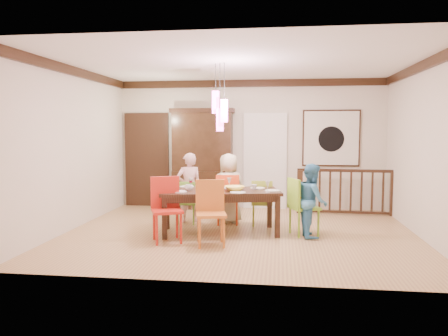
# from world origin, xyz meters

# --- Properties ---
(floor) EXTENTS (6.00, 6.00, 0.00)m
(floor) POSITION_xyz_m (0.00, 0.00, 0.00)
(floor) COLOR #A3784F
(floor) RESTS_ON ground
(ceiling) EXTENTS (6.00, 6.00, 0.00)m
(ceiling) POSITION_xyz_m (0.00, 0.00, 2.90)
(ceiling) COLOR white
(ceiling) RESTS_ON wall_back
(wall_back) EXTENTS (6.00, 0.00, 6.00)m
(wall_back) POSITION_xyz_m (0.00, 2.50, 1.45)
(wall_back) COLOR beige
(wall_back) RESTS_ON floor
(wall_left) EXTENTS (0.00, 5.00, 5.00)m
(wall_left) POSITION_xyz_m (-3.00, 0.00, 1.45)
(wall_left) COLOR beige
(wall_left) RESTS_ON floor
(wall_right) EXTENTS (0.00, 5.00, 5.00)m
(wall_right) POSITION_xyz_m (3.00, 0.00, 1.45)
(wall_right) COLOR beige
(wall_right) RESTS_ON floor
(crown_molding) EXTENTS (6.00, 5.00, 0.16)m
(crown_molding) POSITION_xyz_m (0.00, 0.00, 2.82)
(crown_molding) COLOR black
(crown_molding) RESTS_ON wall_back
(panel_door) EXTENTS (1.04, 0.07, 2.24)m
(panel_door) POSITION_xyz_m (-2.40, 2.45, 1.05)
(panel_door) COLOR black
(panel_door) RESTS_ON wall_back
(white_doorway) EXTENTS (0.97, 0.05, 2.22)m
(white_doorway) POSITION_xyz_m (0.35, 2.46, 1.05)
(white_doorway) COLOR silver
(white_doorway) RESTS_ON wall_back
(painting) EXTENTS (1.25, 0.06, 1.25)m
(painting) POSITION_xyz_m (1.80, 2.46, 1.60)
(painting) COLOR black
(painting) RESTS_ON wall_back
(pendant_cluster) EXTENTS (0.27, 0.21, 1.14)m
(pendant_cluster) POSITION_xyz_m (-0.33, -0.06, 2.11)
(pendant_cluster) COLOR #EF47AB
(pendant_cluster) RESTS_ON ceiling
(dining_table) EXTENTS (2.16, 1.30, 0.75)m
(dining_table) POSITION_xyz_m (-0.33, -0.06, 0.66)
(dining_table) COLOR black
(dining_table) RESTS_ON floor
(chair_far_left) EXTENTS (0.37, 0.37, 0.82)m
(chair_far_left) POSITION_xyz_m (-1.06, 0.65, 0.47)
(chair_far_left) COLOR #6CAA34
(chair_far_left) RESTS_ON floor
(chair_far_mid) EXTENTS (0.48, 0.48, 0.95)m
(chair_far_mid) POSITION_xyz_m (-0.30, 0.71, 0.55)
(chair_far_mid) COLOR #E24216
(chair_far_mid) RESTS_ON floor
(chair_far_right) EXTENTS (0.40, 0.40, 0.85)m
(chair_far_right) POSITION_xyz_m (0.35, 0.69, 0.49)
(chair_far_right) COLOR #8DA72A
(chair_far_right) RESTS_ON floor
(chair_near_left) EXTENTS (0.61, 0.61, 1.03)m
(chair_near_left) POSITION_xyz_m (-1.09, -0.74, 0.59)
(chair_near_left) COLOR red
(chair_near_left) RESTS_ON floor
(chair_near_mid) EXTENTS (0.54, 0.54, 1.00)m
(chair_near_mid) POSITION_xyz_m (-0.36, -0.88, 0.57)
(chair_near_mid) COLOR #BD6524
(chair_near_mid) RESTS_ON floor
(chair_end_right) EXTENTS (0.57, 0.57, 0.97)m
(chair_end_right) POSITION_xyz_m (1.10, 0.00, 0.55)
(chair_end_right) COLOR #7FBB2A
(chair_end_right) RESTS_ON floor
(china_hutch) EXTENTS (1.43, 0.46, 2.26)m
(china_hutch) POSITION_xyz_m (-1.06, 2.30, 1.13)
(china_hutch) COLOR black
(china_hutch) RESTS_ON floor
(balustrade) EXTENTS (2.03, 0.19, 0.96)m
(balustrade) POSITION_xyz_m (2.06, 1.95, 0.50)
(balustrade) COLOR black
(balustrade) RESTS_ON floor
(person_far_left) EXTENTS (0.58, 0.50, 1.34)m
(person_far_left) POSITION_xyz_m (-1.05, 0.78, 0.67)
(person_far_left) COLOR #F8BDC0
(person_far_left) RESTS_ON floor
(person_far_mid) EXTENTS (0.77, 0.67, 1.34)m
(person_far_mid) POSITION_xyz_m (-0.28, 0.77, 0.67)
(person_far_mid) COLOR beige
(person_far_mid) RESTS_ON floor
(person_end_right) EXTENTS (0.54, 0.65, 1.23)m
(person_end_right) POSITION_xyz_m (1.22, -0.11, 0.61)
(person_end_right) COLOR teal
(person_end_right) RESTS_ON floor
(serving_bowl) EXTENTS (0.42, 0.42, 0.08)m
(serving_bowl) POSITION_xyz_m (-0.08, -0.12, 0.79)
(serving_bowl) COLOR gold
(serving_bowl) RESTS_ON dining_table
(small_bowl) EXTENTS (0.22, 0.22, 0.07)m
(small_bowl) POSITION_xyz_m (-0.51, -0.07, 0.78)
(small_bowl) COLOR white
(small_bowl) RESTS_ON dining_table
(cup_left) EXTENTS (0.13, 0.13, 0.10)m
(cup_left) POSITION_xyz_m (-0.85, -0.20, 0.80)
(cup_left) COLOR silver
(cup_left) RESTS_ON dining_table
(cup_right) EXTENTS (0.10, 0.10, 0.09)m
(cup_right) POSITION_xyz_m (0.25, 0.07, 0.80)
(cup_right) COLOR silver
(cup_right) RESTS_ON dining_table
(plate_far_left) EXTENTS (0.26, 0.26, 0.01)m
(plate_far_left) POSITION_xyz_m (-0.99, 0.28, 0.76)
(plate_far_left) COLOR white
(plate_far_left) RESTS_ON dining_table
(plate_far_mid) EXTENTS (0.26, 0.26, 0.01)m
(plate_far_mid) POSITION_xyz_m (-0.33, 0.23, 0.76)
(plate_far_mid) COLOR white
(plate_far_mid) RESTS_ON dining_table
(plate_far_right) EXTENTS (0.26, 0.26, 0.01)m
(plate_far_right) POSITION_xyz_m (0.30, 0.23, 0.76)
(plate_far_right) COLOR white
(plate_far_right) RESTS_ON dining_table
(plate_near_left) EXTENTS (0.26, 0.26, 0.01)m
(plate_near_left) POSITION_xyz_m (-0.98, -0.38, 0.76)
(plate_near_left) COLOR white
(plate_near_left) RESTS_ON dining_table
(plate_near_mid) EXTENTS (0.26, 0.26, 0.01)m
(plate_near_mid) POSITION_xyz_m (-0.00, -0.34, 0.76)
(plate_near_mid) COLOR white
(plate_near_mid) RESTS_ON dining_table
(plate_end_right) EXTENTS (0.26, 0.26, 0.01)m
(plate_end_right) POSITION_xyz_m (0.56, -0.05, 0.76)
(plate_end_right) COLOR white
(plate_end_right) RESTS_ON dining_table
(wine_glass_a) EXTENTS (0.08, 0.08, 0.19)m
(wine_glass_a) POSITION_xyz_m (-0.87, 0.07, 0.84)
(wine_glass_a) COLOR #590C19
(wine_glass_a) RESTS_ON dining_table
(wine_glass_b) EXTENTS (0.08, 0.08, 0.19)m
(wine_glass_b) POSITION_xyz_m (-0.20, 0.17, 0.84)
(wine_glass_b) COLOR silver
(wine_glass_b) RESTS_ON dining_table
(wine_glass_c) EXTENTS (0.08, 0.08, 0.19)m
(wine_glass_c) POSITION_xyz_m (-0.39, -0.32, 0.84)
(wine_glass_c) COLOR #590C19
(wine_glass_c) RESTS_ON dining_table
(wine_glass_d) EXTENTS (0.08, 0.08, 0.19)m
(wine_glass_d) POSITION_xyz_m (0.48, -0.22, 0.84)
(wine_glass_d) COLOR silver
(wine_glass_d) RESTS_ON dining_table
(napkin) EXTENTS (0.18, 0.14, 0.01)m
(napkin) POSITION_xyz_m (-0.35, -0.38, 0.76)
(napkin) COLOR #D83359
(napkin) RESTS_ON dining_table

